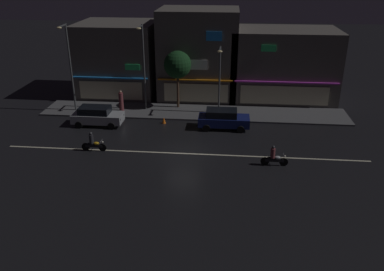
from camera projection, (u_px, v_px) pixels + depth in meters
ground_plane at (183, 154)px, 29.44m from camera, size 140.00×140.00×0.00m
lane_divider_stripe at (183, 153)px, 29.44m from camera, size 26.94×0.16×0.01m
sidewalk_far at (194, 112)px, 37.38m from camera, size 28.36×4.18×0.14m
storefront_left_block at (199, 54)px, 40.42m from camera, size 7.82×6.49×8.89m
storefront_center_block at (119, 58)px, 41.96m from camera, size 7.90×7.61×7.40m
storefront_right_block at (282, 65)px, 40.17m from camera, size 10.45×6.73×7.03m
streetlamp_west at (69, 62)px, 35.70m from camera, size 0.44×1.64×8.00m
streetlamp_mid at (143, 62)px, 35.96m from camera, size 0.44×1.64×7.90m
streetlamp_east at (220, 74)px, 35.39m from camera, size 0.44×1.64×6.16m
pedestrian_on_sidewalk at (121, 102)px, 37.15m from camera, size 0.42×0.42×1.98m
street_tree at (178, 65)px, 36.84m from camera, size 2.56×2.56×5.44m
parked_car_near_kerb at (223, 119)px, 33.59m from camera, size 4.30×1.98×1.67m
parked_car_trailing at (97, 116)px, 34.26m from camera, size 4.30×1.98×1.67m
motorcycle_lead at (274, 157)px, 27.47m from camera, size 1.90×0.60×1.52m
motorcycle_following at (93, 143)px, 29.63m from camera, size 1.90×0.60×1.52m
traffic_cone at (164, 120)px, 34.87m from camera, size 0.36×0.36×0.55m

